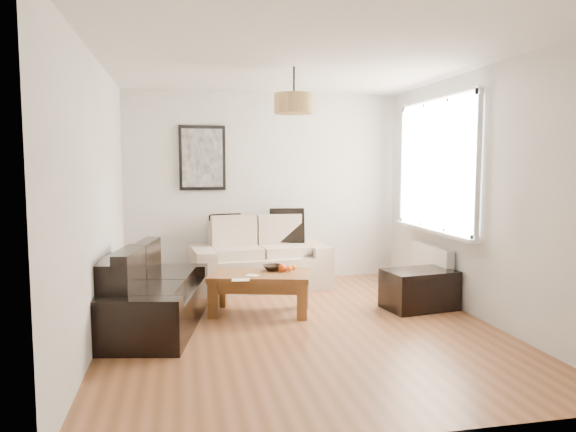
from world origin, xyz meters
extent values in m
plane|color=brown|center=(0.00, 0.00, 0.00)|extent=(4.50, 4.50, 0.00)
cube|color=white|center=(1.82, 0.80, 0.38)|extent=(0.10, 0.90, 0.52)
cylinder|color=tan|center=(0.00, 0.30, 2.23)|extent=(0.40, 0.40, 0.20)
cube|color=black|center=(1.45, 0.35, 0.22)|extent=(0.83, 0.60, 0.44)
cube|color=black|center=(-0.56, 1.99, 0.75)|extent=(0.43, 0.20, 0.41)
cube|color=black|center=(0.27, 1.99, 0.78)|extent=(0.48, 0.20, 0.47)
imported|color=black|center=(-0.15, 0.69, 0.47)|extent=(0.27, 0.27, 0.06)
sphere|color=orange|center=(0.00, 0.55, 0.48)|extent=(0.07, 0.07, 0.06)
sphere|color=orange|center=(0.07, 0.59, 0.48)|extent=(0.07, 0.07, 0.06)
sphere|color=#EF4F14|center=(-0.06, 0.59, 0.48)|extent=(0.12, 0.12, 0.09)
cube|color=white|center=(-0.57, 0.24, 0.44)|extent=(0.19, 0.15, 0.01)
camera|label=1|loc=(-1.16, -5.07, 1.61)|focal=33.12mm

